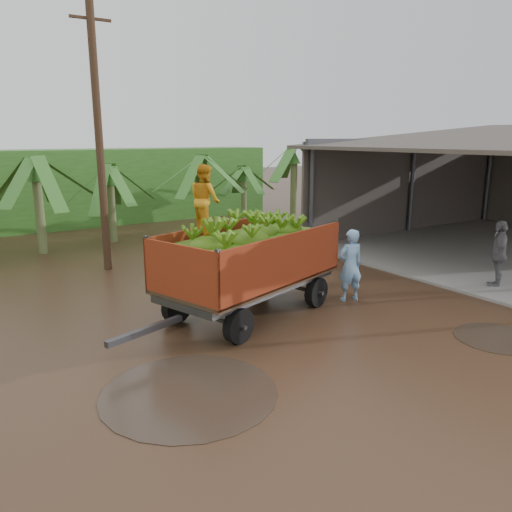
{
  "coord_description": "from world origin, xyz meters",
  "views": [
    {
      "loc": [
        -6.86,
        -8.98,
        4.18
      ],
      "look_at": [
        -0.21,
        1.16,
        1.27
      ],
      "focal_mm": 35.0,
      "sensor_mm": 36.0,
      "label": 1
    }
  ],
  "objects_px": {
    "man_grey": "(498,255)",
    "utility_pole": "(99,139)",
    "man_blue": "(350,265)",
    "banana_trailer": "(249,259)"
  },
  "relations": [
    {
      "from": "man_blue",
      "to": "banana_trailer",
      "type": "bearing_deg",
      "value": 1.93
    },
    {
      "from": "man_blue",
      "to": "utility_pole",
      "type": "height_order",
      "value": "utility_pole"
    },
    {
      "from": "banana_trailer",
      "to": "utility_pole",
      "type": "xyz_separation_m",
      "value": [
        -1.55,
        6.06,
        2.75
      ]
    },
    {
      "from": "banana_trailer",
      "to": "man_grey",
      "type": "xyz_separation_m",
      "value": [
        7.04,
        -2.0,
        -0.4
      ]
    },
    {
      "from": "man_blue",
      "to": "man_grey",
      "type": "height_order",
      "value": "man_grey"
    },
    {
      "from": "man_blue",
      "to": "man_grey",
      "type": "relative_size",
      "value": 0.98
    },
    {
      "from": "man_grey",
      "to": "utility_pole",
      "type": "distance_m",
      "value": 12.19
    },
    {
      "from": "utility_pole",
      "to": "banana_trailer",
      "type": "bearing_deg",
      "value": -75.6
    },
    {
      "from": "banana_trailer",
      "to": "man_blue",
      "type": "xyz_separation_m",
      "value": [
        2.77,
        -0.54,
        -0.42
      ]
    },
    {
      "from": "banana_trailer",
      "to": "utility_pole",
      "type": "relative_size",
      "value": 0.78
    }
  ]
}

